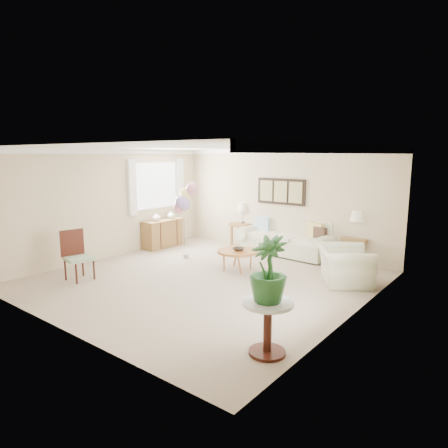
% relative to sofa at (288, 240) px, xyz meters
% --- Properties ---
extents(ground_plane, '(6.00, 6.00, 0.00)m').
position_rel_sofa_xyz_m(ground_plane, '(-0.28, -2.88, -0.36)').
color(ground_plane, tan).
extents(room_shell, '(6.04, 6.04, 2.60)m').
position_rel_sofa_xyz_m(room_shell, '(-0.39, -2.79, 1.27)').
color(room_shell, beige).
rests_on(room_shell, ground).
extents(wall_art_triptych, '(1.35, 0.06, 0.65)m').
position_rel_sofa_xyz_m(wall_art_triptych, '(-0.28, 0.08, 1.19)').
color(wall_art_triptych, black).
rests_on(wall_art_triptych, ground).
extents(sofa, '(2.51, 1.04, 0.91)m').
position_rel_sofa_xyz_m(sofa, '(0.00, 0.00, 0.00)').
color(sofa, beige).
rests_on(sofa, ground).
extents(end_table_left, '(0.58, 0.52, 0.63)m').
position_rel_sofa_xyz_m(end_table_left, '(-1.48, 0.13, 0.17)').
color(end_table_left, olive).
rests_on(end_table_left, ground).
extents(end_table_right, '(0.56, 0.51, 0.62)m').
position_rel_sofa_xyz_m(end_table_right, '(1.66, 0.18, 0.16)').
color(end_table_right, olive).
rests_on(end_table_right, ground).
extents(lamp_left, '(0.31, 0.31, 0.54)m').
position_rel_sofa_xyz_m(lamp_left, '(-1.48, 0.13, 0.68)').
color(lamp_left, gray).
rests_on(lamp_left, end_table_left).
extents(lamp_right, '(0.35, 0.35, 0.61)m').
position_rel_sofa_xyz_m(lamp_right, '(1.66, 0.18, 0.72)').
color(lamp_right, gray).
rests_on(lamp_right, end_table_right).
extents(coffee_table, '(0.88, 0.88, 0.44)m').
position_rel_sofa_xyz_m(coffee_table, '(-0.14, -1.94, 0.05)').
color(coffee_table, '#A37034').
rests_on(coffee_table, ground).
extents(decor_bowl, '(0.25, 0.25, 0.06)m').
position_rel_sofa_xyz_m(decor_bowl, '(-0.11, -1.94, 0.12)').
color(decor_bowl, black).
rests_on(decor_bowl, coffee_table).
extents(armchair, '(1.38, 1.42, 0.70)m').
position_rel_sofa_xyz_m(armchair, '(1.99, -1.35, -0.01)').
color(armchair, beige).
rests_on(armchair, ground).
extents(side_table, '(0.64, 0.64, 0.69)m').
position_rel_sofa_xyz_m(side_table, '(2.33, -4.67, 0.16)').
color(side_table, silver).
rests_on(side_table, ground).
extents(potted_plant, '(0.50, 0.50, 0.82)m').
position_rel_sofa_xyz_m(potted_plant, '(2.33, -4.68, 0.74)').
color(potted_plant, '#234D27').
rests_on(potted_plant, side_table).
extents(accent_chair, '(0.57, 0.57, 0.99)m').
position_rel_sofa_xyz_m(accent_chair, '(-2.28, -4.42, 0.16)').
color(accent_chair, gray).
rests_on(accent_chair, ground).
extents(credenza, '(0.46, 1.20, 0.74)m').
position_rel_sofa_xyz_m(credenza, '(-3.04, -1.38, 0.01)').
color(credenza, olive).
rests_on(credenza, ground).
extents(vase_white, '(0.21, 0.21, 0.21)m').
position_rel_sofa_xyz_m(vase_white, '(-3.02, -1.62, 0.49)').
color(vase_white, silver).
rests_on(vase_white, credenza).
extents(vase_sage, '(0.25, 0.25, 0.21)m').
position_rel_sofa_xyz_m(vase_sage, '(-3.02, -1.09, 0.49)').
color(vase_sage, silver).
rests_on(vase_sage, credenza).
extents(balloon_cluster, '(0.53, 0.54, 1.84)m').
position_rel_sofa_xyz_m(balloon_cluster, '(-1.74, -1.88, 1.07)').
color(balloon_cluster, gray).
rests_on(balloon_cluster, ground).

